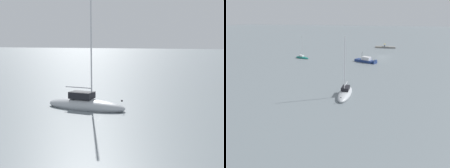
% 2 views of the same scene
% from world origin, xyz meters
% --- Properties ---
extents(sailboat_grey_near, '(2.28, 7.42, 10.56)m').
position_xyz_m(sailboat_grey_near, '(5.19, 37.34, 0.37)').
color(sailboat_grey_near, '#ADB2B7').
rests_on(sailboat_grey_near, ground_plane).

